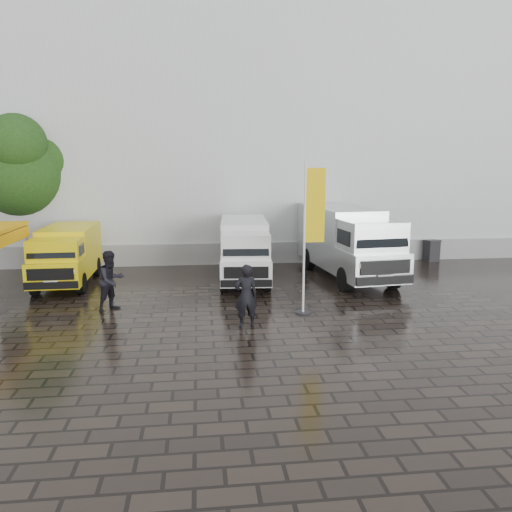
{
  "coord_description": "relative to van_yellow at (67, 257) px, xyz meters",
  "views": [
    {
      "loc": [
        -2.65,
        -15.09,
        4.76
      ],
      "look_at": [
        -0.68,
        2.2,
        1.45
      ],
      "focal_mm": 35.0,
      "sensor_mm": 36.0,
      "label": 1
    }
  ],
  "objects": [
    {
      "name": "flagpole",
      "position": [
        8.58,
        -4.79,
        1.54
      ],
      "size": [
        0.88,
        0.5,
        4.76
      ],
      "color": "black",
      "rests_on": "ground"
    },
    {
      "name": "person_front",
      "position": [
        6.46,
        -5.98,
        -0.16
      ],
      "size": [
        0.73,
        0.52,
        1.88
      ],
      "primitive_type": "imported",
      "rotation": [
        0.0,
        0.0,
        3.25
      ],
      "color": "black",
      "rests_on": "ground"
    },
    {
      "name": "exhibition_hall",
      "position": [
        9.82,
        11.28,
        4.9
      ],
      "size": [
        44.0,
        16.0,
        12.0
      ],
      "primitive_type": "cube",
      "color": "silver",
      "rests_on": "ground"
    },
    {
      "name": "person_tent",
      "position": [
        2.3,
        -3.75,
        -0.13
      ],
      "size": [
        1.19,
        1.2,
        1.95
      ],
      "primitive_type": "imported",
      "rotation": [
        0.0,
        0.0,
        0.83
      ],
      "color": "black",
      "rests_on": "ground"
    },
    {
      "name": "tree",
      "position": [
        -2.84,
        3.92,
        3.4
      ],
      "size": [
        3.91,
        4.01,
        7.02
      ],
      "color": "black",
      "rests_on": "ground"
    },
    {
      "name": "van_silver",
      "position": [
        11.22,
        -0.13,
        0.33
      ],
      "size": [
        2.92,
        6.82,
        2.87
      ],
      "primitive_type": null,
      "rotation": [
        0.0,
        0.0,
        0.11
      ],
      "color": "#B9BCBE",
      "rests_on": "ground"
    },
    {
      "name": "wheelie_bin",
      "position": [
        16.32,
        2.83,
        -0.59
      ],
      "size": [
        0.71,
        0.71,
        1.03
      ],
      "primitive_type": "cube",
      "rotation": [
        0.0,
        0.0,
        0.16
      ],
      "color": "black",
      "rests_on": "ground"
    },
    {
      "name": "hall_plinth",
      "position": [
        9.82,
        3.23,
        -0.6
      ],
      "size": [
        44.0,
        0.15,
        1.0
      ],
      "primitive_type": "cube",
      "color": "gray",
      "rests_on": "ground"
    },
    {
      "name": "ground",
      "position": [
        7.82,
        -4.72,
        -1.1
      ],
      "size": [
        120.0,
        120.0,
        0.0
      ],
      "primitive_type": "plane",
      "color": "black",
      "rests_on": "ground"
    },
    {
      "name": "van_yellow",
      "position": [
        0.0,
        0.0,
        0.0
      ],
      "size": [
        1.91,
        4.81,
        2.21
      ],
      "primitive_type": null,
      "rotation": [
        0.0,
        0.0,
        0.02
      ],
      "color": "yellow",
      "rests_on": "ground"
    },
    {
      "name": "van_white",
      "position": [
        6.95,
        -0.12,
        0.09
      ],
      "size": [
        2.21,
        5.64,
        2.39
      ],
      "primitive_type": null,
      "rotation": [
        0.0,
        0.0,
        -0.07
      ],
      "color": "white",
      "rests_on": "ground"
    }
  ]
}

